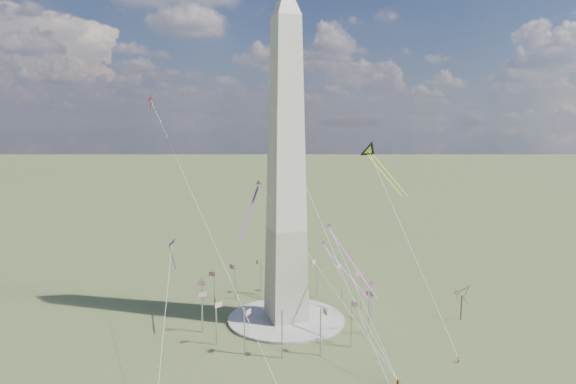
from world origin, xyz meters
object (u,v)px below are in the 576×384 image
object	(u,v)px
tree_near	(462,294)
person_east	(458,360)
kite_delta_black	(371,153)
washington_monument	(286,166)

from	to	relation	value
tree_near	person_east	xyz separation A→B (m)	(-19.82, -23.64, -7.37)
tree_near	kite_delta_black	world-z (taller)	kite_delta_black
washington_monument	kite_delta_black	bearing A→B (deg)	9.03
kite_delta_black	washington_monument	bearing A→B (deg)	-0.96
tree_near	person_east	distance (m)	31.72
washington_monument	person_east	xyz separation A→B (m)	(31.14, -42.00, -47.10)
washington_monument	tree_near	distance (m)	67.17
tree_near	person_east	size ratio (longest dim) A/B	6.75
person_east	kite_delta_black	distance (m)	68.48
washington_monument	tree_near	size ratio (longest dim) A/B	8.66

